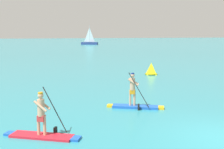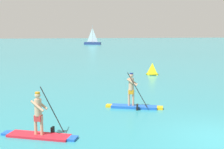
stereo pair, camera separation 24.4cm
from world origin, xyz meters
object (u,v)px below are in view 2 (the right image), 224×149
sailboat_right_horizon (93,42)px  paddleboarder_near_left (39,126)px  paddleboarder_mid_center (133,100)px  race_marker_buoy (152,69)px

sailboat_right_horizon → paddleboarder_near_left: bearing=102.9°
paddleboarder_near_left → paddleboarder_mid_center: size_ratio=0.99×
paddleboarder_near_left → paddleboarder_mid_center: bearing=60.5°
paddleboarder_near_left → sailboat_right_horizon: size_ratio=0.41×
sailboat_right_horizon → race_marker_buoy: bearing=108.4°
race_marker_buoy → paddleboarder_mid_center: bearing=-119.2°
paddleboarder_near_left → race_marker_buoy: (10.80, 13.61, 0.08)m
race_marker_buoy → sailboat_right_horizon: sailboat_right_horizon is taller
paddleboarder_near_left → paddleboarder_mid_center: paddleboarder_mid_center is taller
paddleboarder_mid_center → paddleboarder_near_left: bearing=-122.3°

